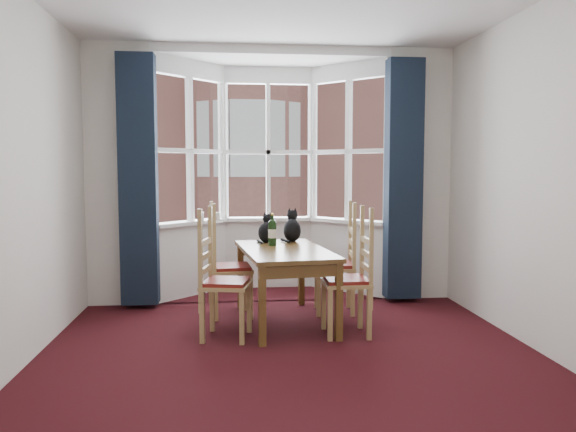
{
  "coord_description": "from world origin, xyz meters",
  "views": [
    {
      "loc": [
        -0.46,
        -3.92,
        1.47
      ],
      "look_at": [
        0.05,
        1.05,
        1.05
      ],
      "focal_mm": 35.0,
      "sensor_mm": 36.0,
      "label": 1
    }
  ],
  "objects": [
    {
      "name": "floor",
      "position": [
        0.0,
        0.0,
        0.0
      ],
      "size": [
        4.5,
        4.5,
        0.0
      ],
      "primitive_type": "plane",
      "color": "black",
      "rests_on": "ground"
    },
    {
      "name": "wall_right",
      "position": [
        2.0,
        0.0,
        1.4
      ],
      "size": [
        0.0,
        4.5,
        4.5
      ],
      "primitive_type": "plane",
      "rotation": [
        1.57,
        0.0,
        -1.57
      ],
      "color": "silver",
      "rests_on": "floor"
    },
    {
      "name": "wall_near",
      "position": [
        0.0,
        -2.25,
        1.4
      ],
      "size": [
        4.0,
        0.0,
        4.0
      ],
      "primitive_type": "plane",
      "rotation": [
        -1.57,
        0.0,
        0.0
      ],
      "color": "silver",
      "rests_on": "floor"
    },
    {
      "name": "wall_back_pier_left",
      "position": [
        -1.65,
        2.25,
        1.4
      ],
      "size": [
        0.7,
        0.12,
        2.8
      ],
      "primitive_type": "cube",
      "color": "silver",
      "rests_on": "floor"
    },
    {
      "name": "wall_back_pier_right",
      "position": [
        1.65,
        2.25,
        1.4
      ],
      "size": [
        0.7,
        0.12,
        2.8
      ],
      "primitive_type": "cube",
      "color": "silver",
      "rests_on": "floor"
    },
    {
      "name": "bay_window",
      "position": [
        0.0,
        2.75,
        1.4
      ],
      "size": [
        2.76,
        0.94,
        2.8
      ],
      "color": "white",
      "rests_on": "floor"
    },
    {
      "name": "curtain_left",
      "position": [
        -1.42,
        2.07,
        1.35
      ],
      "size": [
        0.38,
        0.22,
        2.6
      ],
      "primitive_type": "cube",
      "color": "#152030",
      "rests_on": "floor"
    },
    {
      "name": "curtain_right",
      "position": [
        1.42,
        2.07,
        1.35
      ],
      "size": [
        0.38,
        0.22,
        2.6
      ],
      "primitive_type": "cube",
      "color": "#152030",
      "rests_on": "floor"
    },
    {
      "name": "dining_table",
      "position": [
        0.04,
        1.33,
        0.63
      ],
      "size": [
        0.93,
        1.51,
        0.71
      ],
      "color": "brown",
      "rests_on": "floor"
    },
    {
      "name": "chair_left_near",
      "position": [
        -0.6,
        0.92,
        0.47
      ],
      "size": [
        0.48,
        0.49,
        0.92
      ],
      "color": "#A78951",
      "rests_on": "floor"
    },
    {
      "name": "chair_left_far",
      "position": [
        -0.55,
        1.64,
        0.47
      ],
      "size": [
        0.44,
        0.46,
        0.92
      ],
      "color": "#A78951",
      "rests_on": "floor"
    },
    {
      "name": "chair_right_near",
      "position": [
        0.64,
        0.89,
        0.47
      ],
      "size": [
        0.41,
        0.43,
        0.92
      ],
      "color": "#A78951",
      "rests_on": "floor"
    },
    {
      "name": "chair_right_far",
      "position": [
        0.68,
        1.67,
        0.47
      ],
      "size": [
        0.44,
        0.45,
        0.92
      ],
      "color": "#A78951",
      "rests_on": "floor"
    },
    {
      "name": "cat_left",
      "position": [
        -0.1,
        1.82,
        0.83
      ],
      "size": [
        0.21,
        0.26,
        0.32
      ],
      "color": "black",
      "rests_on": "dining_table"
    },
    {
      "name": "cat_right",
      "position": [
        0.17,
        1.88,
        0.85
      ],
      "size": [
        0.21,
        0.28,
        0.35
      ],
      "color": "black",
      "rests_on": "dining_table"
    },
    {
      "name": "wine_bottle",
      "position": [
        -0.06,
        1.57,
        0.85
      ],
      "size": [
        0.08,
        0.08,
        0.32
      ],
      "color": "black",
      "rests_on": "dining_table"
    },
    {
      "name": "candle_tall",
      "position": [
        -0.8,
        2.6,
        0.92
      ],
      "size": [
        0.06,
        0.06,
        0.1
      ],
      "primitive_type": "cylinder",
      "color": "white",
      "rests_on": "bay_window"
    },
    {
      "name": "candle_short",
      "position": [
        -0.69,
        2.63,
        0.91
      ],
      "size": [
        0.06,
        0.06,
        0.09
      ],
      "primitive_type": "cylinder",
      "color": "white",
      "rests_on": "bay_window"
    },
    {
      "name": "candle_extra",
      "position": [
        -0.62,
        2.65,
        0.92
      ],
      "size": [
        0.05,
        0.05,
        0.1
      ],
      "primitive_type": "cylinder",
      "color": "white",
      "rests_on": "bay_window"
    },
    {
      "name": "street",
      "position": [
        0.0,
        32.25,
        -6.0
      ],
      "size": [
        80.0,
        80.0,
        0.0
      ],
      "primitive_type": "plane",
      "color": "#333335",
      "rests_on": "ground"
    },
    {
      "name": "tenement_building",
      "position": [
        0.0,
        14.01,
        1.6
      ],
      "size": [
        18.4,
        7.8,
        15.2
      ],
      "color": "#9B5D50",
      "rests_on": "street"
    }
  ]
}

